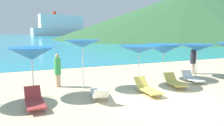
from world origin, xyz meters
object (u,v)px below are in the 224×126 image
Objects in this scene: umbrella_1 at (32,54)px; lounge_chair_6 at (100,93)px; umbrella_4 at (163,49)px; cruise_ship at (62,27)px; umbrella_2 at (82,44)px; lounge_chair_2 at (175,82)px; umbrella_3 at (139,49)px; lounge_chair_3 at (34,100)px; beachgoer_0 at (193,59)px; lounge_chair_0 at (192,78)px; lounge_chair_1 at (147,88)px; beachgoer_1 at (58,70)px; umbrella_5 at (197,48)px.

umbrella_1 is 3.28m from lounge_chair_6.
lounge_chair_6 is at bearing -154.84° from umbrella_4.
umbrella_1 is 0.04× the size of cruise_ship.
umbrella_2 is 4.97m from lounge_chair_2.
umbrella_2 is 1.02× the size of umbrella_3.
umbrella_2 is 2.75m from lounge_chair_6.
beachgoer_0 is (10.02, 2.64, 0.69)m from lounge_chair_3.
lounge_chair_0 is at bearing -7.36° from umbrella_3.
lounge_chair_1 is 1.00× the size of beachgoer_1.
lounge_chair_3 is (-5.06, -1.21, -1.61)m from umbrella_3.
umbrella_1 reaches higher than beachgoer_0.
cruise_ship is (26.48, 201.04, 7.05)m from umbrella_5.
umbrella_5 is 2.32m from lounge_chair_0.
umbrella_3 reaches higher than lounge_chair_3.
lounge_chair_1 is at bearing -112.15° from cruise_ship.
umbrella_3 is at bearing -140.34° from lounge_chair_6.
umbrella_3 reaches higher than lounge_chair_2.
beachgoer_0 is at bearing 29.60° from lounge_chair_1.
umbrella_3 is 2.43m from lounge_chair_2.
lounge_chair_2 is (6.62, -1.09, -1.56)m from umbrella_1.
umbrella_5 is 7.53m from lounge_chair_6.
beachgoer_0 is (9.99, 1.22, -0.88)m from umbrella_1.
lounge_chair_6 is at bearing 123.34° from beachgoer_0.
lounge_chair_0 is 0.90× the size of lounge_chair_3.
umbrella_1 reaches higher than lounge_chair_1.
lounge_chair_6 is at bearing -32.77° from umbrella_1.
umbrella_4 is 1.40× the size of lounge_chair_6.
umbrella_1 is 1.99m from beachgoer_1.
umbrella_1 is 1.27× the size of lounge_chair_3.
lounge_chair_0 is at bearing 29.33° from lounge_chair_2.
lounge_chair_1 is (-4.84, -2.01, -1.53)m from umbrella_5.
umbrella_1 reaches higher than umbrella_4.
umbrella_2 is 1.58× the size of lounge_chair_0.
lounge_chair_1 is 1.01× the size of lounge_chair_3.
umbrella_1 reaches higher than umbrella_3.
umbrella_5 reaches higher than lounge_chair_6.
lounge_chair_0 is 8.25m from lounge_chair_3.
umbrella_1 is 0.89× the size of umbrella_4.
cruise_ship reaches higher than umbrella_1.
beachgoer_1 is (1.22, 1.25, -0.96)m from umbrella_1.
umbrella_4 is (4.86, 0.23, -0.41)m from umbrella_2.
beachgoer_0 is 0.03× the size of cruise_ship.
cruise_ship is at bearing 5.71° from beachgoer_0.
beachgoer_1 is (-5.93, 0.59, -0.90)m from umbrella_4.
lounge_chair_1 is 205.64m from cruise_ship.
umbrella_4 is at bearing -142.74° from lounge_chair_6.
umbrella_4 is 7.63m from lounge_chair_3.
umbrella_5 is (2.37, -0.21, 0.02)m from umbrella_4.
cruise_ship reaches higher than lounge_chair_0.
cruise_ship is at bearing 82.50° from umbrella_5.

